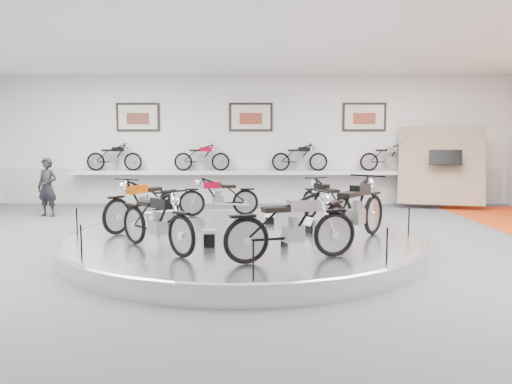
{
  "coord_description": "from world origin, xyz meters",
  "views": [
    {
      "loc": [
        0.33,
        -8.59,
        2.0
      ],
      "look_at": [
        0.23,
        0.6,
        1.04
      ],
      "focal_mm": 35.0,
      "sensor_mm": 36.0,
      "label": 1
    }
  ],
  "objects_px": {
    "shelf": "(251,172)",
    "visitor": "(47,187)",
    "bike_b": "(219,196)",
    "bike_e": "(292,226)",
    "bike_a": "(325,200)",
    "bike_c": "(143,203)",
    "bike_d": "(156,220)",
    "bike_f": "(356,209)",
    "display_platform": "(243,242)"
  },
  "relations": [
    {
      "from": "shelf",
      "to": "visitor",
      "type": "xyz_separation_m",
      "value": [
        -5.27,
        -2.4,
        -0.23
      ]
    },
    {
      "from": "bike_b",
      "to": "visitor",
      "type": "relative_size",
      "value": 0.98
    },
    {
      "from": "bike_e",
      "to": "bike_a",
      "type": "bearing_deg",
      "value": 55.28
    },
    {
      "from": "bike_c",
      "to": "bike_e",
      "type": "xyz_separation_m",
      "value": [
        2.68,
        -2.47,
        -0.0
      ]
    },
    {
      "from": "bike_b",
      "to": "bike_e",
      "type": "bearing_deg",
      "value": 100.35
    },
    {
      "from": "bike_b",
      "to": "bike_c",
      "type": "xyz_separation_m",
      "value": [
        -1.3,
        -1.68,
        0.06
      ]
    },
    {
      "from": "bike_d",
      "to": "bike_f",
      "type": "xyz_separation_m",
      "value": [
        3.19,
        0.72,
        0.07
      ]
    },
    {
      "from": "shelf",
      "to": "bike_b",
      "type": "bearing_deg",
      "value": -98.48
    },
    {
      "from": "bike_e",
      "to": "visitor",
      "type": "xyz_separation_m",
      "value": [
        -6.03,
        5.96,
        -0.03
      ]
    },
    {
      "from": "shelf",
      "to": "bike_d",
      "type": "height_order",
      "value": "bike_d"
    },
    {
      "from": "display_platform",
      "to": "bike_d",
      "type": "xyz_separation_m",
      "value": [
        -1.28,
        -1.35,
        0.63
      ]
    },
    {
      "from": "bike_d",
      "to": "bike_e",
      "type": "xyz_separation_m",
      "value": [
        2.04,
        -0.61,
        0.02
      ]
    },
    {
      "from": "display_platform",
      "to": "shelf",
      "type": "xyz_separation_m",
      "value": [
        0.0,
        6.4,
        0.85
      ]
    },
    {
      "from": "bike_c",
      "to": "bike_b",
      "type": "bearing_deg",
      "value": 172.97
    },
    {
      "from": "visitor",
      "to": "bike_b",
      "type": "bearing_deg",
      "value": -5.6
    },
    {
      "from": "display_platform",
      "to": "bike_c",
      "type": "relative_size",
      "value": 3.75
    },
    {
      "from": "bike_b",
      "to": "bike_d",
      "type": "distance_m",
      "value": 3.6
    },
    {
      "from": "display_platform",
      "to": "bike_e",
      "type": "distance_m",
      "value": 2.2
    },
    {
      "from": "bike_a",
      "to": "bike_e",
      "type": "xyz_separation_m",
      "value": [
        -0.89,
        -3.3,
        0.04
      ]
    },
    {
      "from": "shelf",
      "to": "bike_b",
      "type": "height_order",
      "value": "bike_b"
    },
    {
      "from": "display_platform",
      "to": "bike_d",
      "type": "relative_size",
      "value": 3.91
    },
    {
      "from": "visitor",
      "to": "display_platform",
      "type": "bearing_deg",
      "value": -21.49
    },
    {
      "from": "display_platform",
      "to": "bike_f",
      "type": "relative_size",
      "value": 3.41
    },
    {
      "from": "bike_b",
      "to": "bike_d",
      "type": "bearing_deg",
      "value": 71.37
    },
    {
      "from": "bike_d",
      "to": "visitor",
      "type": "bearing_deg",
      "value": 171.81
    },
    {
      "from": "bike_a",
      "to": "bike_b",
      "type": "xyz_separation_m",
      "value": [
        -2.28,
        0.85,
        -0.01
      ]
    },
    {
      "from": "bike_c",
      "to": "bike_d",
      "type": "bearing_deg",
      "value": 49.65
    },
    {
      "from": "bike_b",
      "to": "bike_d",
      "type": "relative_size",
      "value": 0.92
    },
    {
      "from": "visitor",
      "to": "bike_a",
      "type": "bearing_deg",
      "value": -5.27
    },
    {
      "from": "display_platform",
      "to": "visitor",
      "type": "relative_size",
      "value": 4.15
    },
    {
      "from": "display_platform",
      "to": "bike_c",
      "type": "xyz_separation_m",
      "value": [
        -1.92,
        0.52,
        0.65
      ]
    },
    {
      "from": "bike_c",
      "to": "visitor",
      "type": "bearing_deg",
      "value": -105.52
    },
    {
      "from": "shelf",
      "to": "bike_f",
      "type": "bearing_deg",
      "value": -74.83
    },
    {
      "from": "shelf",
      "to": "bike_f",
      "type": "relative_size",
      "value": 5.86
    },
    {
      "from": "bike_d",
      "to": "bike_b",
      "type": "bearing_deg",
      "value": 124.67
    },
    {
      "from": "display_platform",
      "to": "bike_c",
      "type": "bearing_deg",
      "value": 164.99
    },
    {
      "from": "bike_c",
      "to": "bike_d",
      "type": "height_order",
      "value": "bike_c"
    },
    {
      "from": "shelf",
      "to": "bike_e",
      "type": "distance_m",
      "value": 8.39
    },
    {
      "from": "display_platform",
      "to": "bike_e",
      "type": "bearing_deg",
      "value": -68.78
    },
    {
      "from": "bike_e",
      "to": "bike_f",
      "type": "height_order",
      "value": "bike_f"
    },
    {
      "from": "bike_a",
      "to": "bike_f",
      "type": "bearing_deg",
      "value": 162.01
    },
    {
      "from": "display_platform",
      "to": "visitor",
      "type": "xyz_separation_m",
      "value": [
        -5.27,
        4.0,
        0.62
      ]
    },
    {
      "from": "bike_d",
      "to": "bike_a",
      "type": "bearing_deg",
      "value": 87.72
    },
    {
      "from": "bike_b",
      "to": "visitor",
      "type": "bearing_deg",
      "value": -29.5
    },
    {
      "from": "shelf",
      "to": "display_platform",
      "type": "bearing_deg",
      "value": -90.0
    },
    {
      "from": "shelf",
      "to": "bike_a",
      "type": "xyz_separation_m",
      "value": [
        1.65,
        -5.05,
        -0.24
      ]
    },
    {
      "from": "bike_b",
      "to": "bike_c",
      "type": "height_order",
      "value": "bike_c"
    },
    {
      "from": "bike_b",
      "to": "display_platform",
      "type": "bearing_deg",
      "value": 97.84
    },
    {
      "from": "display_platform",
      "to": "bike_b",
      "type": "bearing_deg",
      "value": 105.98
    },
    {
      "from": "shelf",
      "to": "bike_f",
      "type": "xyz_separation_m",
      "value": [
        1.9,
        -7.03,
        -0.15
      ]
    }
  ]
}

